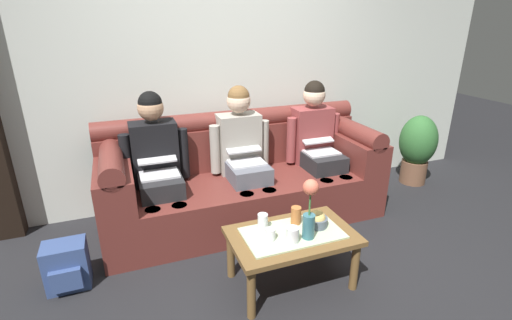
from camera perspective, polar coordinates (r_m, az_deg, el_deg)
name	(u,v)px	position (r m, az deg, el deg)	size (l,w,h in m)	color
ground_plane	(299,294)	(2.72, 6.60, -19.70)	(14.00, 14.00, 0.00)	black
back_wall_patterned	(223,54)	(3.66, -5.02, 15.95)	(6.00, 0.12, 2.90)	silver
couch	(243,180)	(3.44, -2.01, -3.03)	(2.48, 0.88, 0.96)	maroon
person_left	(157,161)	(3.19, -14.95, -0.14)	(0.56, 0.67, 1.22)	#232326
person_middle	(243,150)	(3.33, -2.04, 1.52)	(0.56, 0.67, 1.22)	#595B66
person_right	(317,141)	(3.63, 9.28, 2.91)	(0.56, 0.67, 1.22)	#232326
coffee_table	(292,240)	(2.61, 5.55, -12.19)	(0.85, 0.53, 0.41)	brown
flower_vase	(310,208)	(2.42, 8.23, -7.23)	(0.10, 0.10, 0.42)	#336672
snack_bowl	(317,220)	(2.65, 9.27, -9.06)	(0.15, 0.15, 0.13)	#4C5666
cup_near_left	(263,221)	(2.58, 1.04, -9.41)	(0.07, 0.07, 0.11)	silver
cup_near_right	(293,235)	(2.45, 5.63, -11.34)	(0.08, 0.08, 0.10)	silver
cup_far_center	(296,215)	(2.65, 6.15, -8.44)	(0.07, 0.07, 0.13)	#B26633
cup_far_left	(270,234)	(2.47, 2.22, -11.30)	(0.07, 0.07, 0.08)	silver
backpack_left	(67,266)	(2.97, -27.03, -14.33)	(0.28, 0.25, 0.34)	#33477A
potted_plant	(417,146)	(4.50, 23.52, 1.93)	(0.40, 0.40, 0.78)	brown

